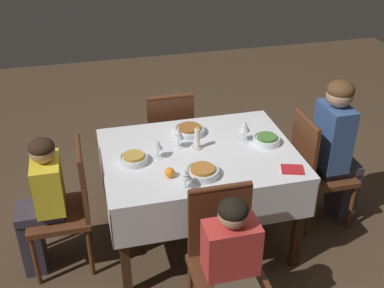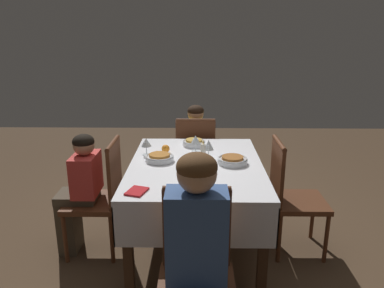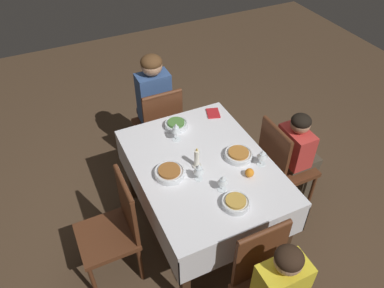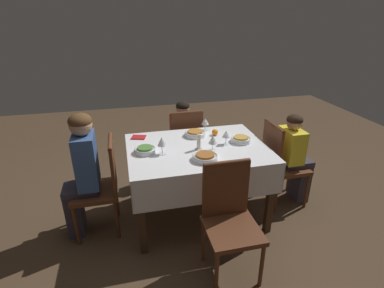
# 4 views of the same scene
# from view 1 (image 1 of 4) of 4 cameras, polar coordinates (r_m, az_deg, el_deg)

# --- Properties ---
(ground_plane) EXTENTS (8.00, 8.00, 0.00)m
(ground_plane) POSITION_cam_1_polar(r_m,az_deg,el_deg) (3.73, 0.75, -11.03)
(ground_plane) COLOR #4C3826
(dining_table) EXTENTS (1.31, 0.98, 0.76)m
(dining_table) POSITION_cam_1_polar(r_m,az_deg,el_deg) (3.33, 0.83, -2.42)
(dining_table) COLOR silver
(dining_table) RESTS_ON ground_plane
(chair_east) EXTENTS (0.41, 0.41, 0.92)m
(chair_east) POSITION_cam_1_polar(r_m,az_deg,el_deg) (3.72, 14.40, -2.59)
(chair_east) COLOR #562D19
(chair_east) RESTS_ON ground_plane
(chair_south) EXTENTS (0.41, 0.41, 0.92)m
(chair_south) POSITION_cam_1_polar(r_m,az_deg,el_deg) (2.86, 3.85, -13.12)
(chair_south) COLOR #562D19
(chair_south) RESTS_ON ground_plane
(chair_west) EXTENTS (0.41, 0.41, 0.92)m
(chair_west) POSITION_cam_1_polar(r_m,az_deg,el_deg) (3.34, -14.46, -6.80)
(chair_west) COLOR #562D19
(chair_west) RESTS_ON ground_plane
(chair_north) EXTENTS (0.41, 0.41, 0.92)m
(chair_north) POSITION_cam_1_polar(r_m,az_deg,el_deg) (4.01, -2.80, 1.04)
(chair_north) COLOR #562D19
(chair_north) RESTS_ON ground_plane
(person_adult_denim) EXTENTS (0.34, 0.30, 1.18)m
(person_adult_denim) POSITION_cam_1_polar(r_m,az_deg,el_deg) (3.70, 16.83, -0.08)
(person_adult_denim) COLOR #383342
(person_adult_denim) RESTS_ON ground_plane
(person_child_red) EXTENTS (0.30, 0.33, 0.98)m
(person_child_red) POSITION_cam_1_polar(r_m,az_deg,el_deg) (2.72, 4.97, -14.95)
(person_child_red) COLOR #4C4233
(person_child_red) RESTS_ON ground_plane
(person_child_yellow) EXTENTS (0.33, 0.30, 1.01)m
(person_child_yellow) POSITION_cam_1_polar(r_m,az_deg,el_deg) (3.32, -17.44, -6.41)
(person_child_yellow) COLOR #383342
(person_child_yellow) RESTS_ON ground_plane
(bowl_east) EXTENTS (0.19, 0.19, 0.06)m
(bowl_east) POSITION_cam_1_polar(r_m,az_deg,el_deg) (3.40, 8.85, 0.54)
(bowl_east) COLOR silver
(bowl_east) RESTS_ON dining_table
(wine_glass_east) EXTENTS (0.08, 0.08, 0.16)m
(wine_glass_east) POSITION_cam_1_polar(r_m,az_deg,el_deg) (3.36, 6.24, 2.06)
(wine_glass_east) COLOR white
(wine_glass_east) RESTS_ON dining_table
(bowl_south) EXTENTS (0.22, 0.22, 0.06)m
(bowl_south) POSITION_cam_1_polar(r_m,az_deg,el_deg) (3.02, 1.28, -3.27)
(bowl_south) COLOR silver
(bowl_south) RESTS_ON dining_table
(wine_glass_south) EXTENTS (0.08, 0.08, 0.14)m
(wine_glass_south) POSITION_cam_1_polar(r_m,az_deg,el_deg) (2.86, -0.80, -3.68)
(wine_glass_south) COLOR white
(wine_glass_south) RESTS_ON dining_table
(bowl_west) EXTENTS (0.19, 0.19, 0.06)m
(bowl_west) POSITION_cam_1_polar(r_m,az_deg,el_deg) (3.17, -6.91, -1.71)
(bowl_west) COLOR silver
(bowl_west) RESTS_ON dining_table
(wine_glass_west) EXTENTS (0.07, 0.07, 0.14)m
(wine_glass_west) POSITION_cam_1_polar(r_m,az_deg,el_deg) (3.17, -4.15, -0.12)
(wine_glass_west) COLOR white
(wine_glass_west) RESTS_ON dining_table
(bowl_north) EXTENTS (0.22, 0.22, 0.06)m
(bowl_north) POSITION_cam_1_polar(r_m,az_deg,el_deg) (3.49, -0.29, 1.69)
(bowl_north) COLOR silver
(bowl_north) RESTS_ON dining_table
(wine_glass_north) EXTENTS (0.08, 0.08, 0.15)m
(wine_glass_north) POSITION_cam_1_polar(r_m,az_deg,el_deg) (3.28, -1.65, 1.15)
(wine_glass_north) COLOR white
(wine_glass_north) RESTS_ON dining_table
(candle_centerpiece) EXTENTS (0.07, 0.07, 0.18)m
(candle_centerpiece) POSITION_cam_1_polar(r_m,az_deg,el_deg) (3.28, 0.70, 0.53)
(candle_centerpiece) COLOR beige
(candle_centerpiece) RESTS_ON dining_table
(orange_fruit) EXTENTS (0.07, 0.07, 0.07)m
(orange_fruit) POSITION_cam_1_polar(r_m,az_deg,el_deg) (3.00, -2.66, -3.40)
(orange_fruit) COLOR orange
(orange_fruit) RESTS_ON dining_table
(napkin_red_folded) EXTENTS (0.17, 0.14, 0.01)m
(napkin_red_folded) POSITION_cam_1_polar(r_m,az_deg,el_deg) (3.15, 11.81, -2.96)
(napkin_red_folded) COLOR red
(napkin_red_folded) RESTS_ON dining_table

